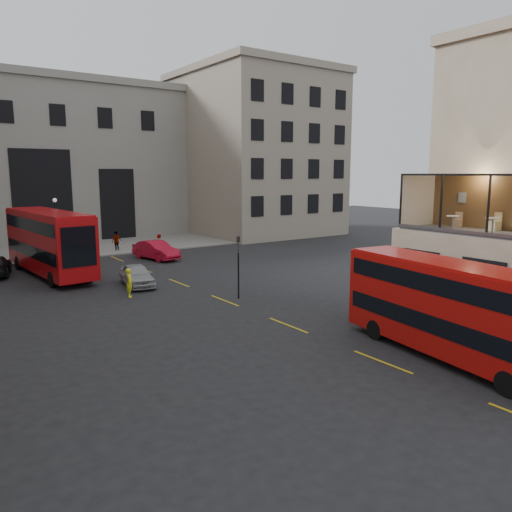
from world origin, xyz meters
TOP-DOWN VIEW (x-y plane):
  - ground at (0.00, 0.00)m, footprint 140.00×140.00m
  - host_frontage at (6.50, 0.00)m, footprint 3.00×11.00m
  - cafe_floor at (6.50, 0.00)m, footprint 3.00×10.00m
  - gateway at (-5.00, 47.99)m, footprint 35.00×10.60m
  - building_right at (20.00, 39.97)m, footprint 16.60×18.60m
  - pavement_far at (-6.00, 38.00)m, footprint 40.00×12.00m
  - traffic_light_near at (-1.00, 12.00)m, footprint 0.16×0.20m
  - street_lamp_b at (-6.00, 34.00)m, footprint 0.36×0.36m
  - bus_near at (0.50, -1.24)m, footprint 3.64×10.22m
  - bus_far at (-8.55, 25.90)m, footprint 3.64×12.17m
  - car_a at (-4.69, 18.82)m, footprint 2.34×4.51m
  - car_b at (0.77, 27.86)m, footprint 2.68×5.24m
  - bicycle at (-4.69, 18.12)m, footprint 1.81×0.95m
  - cyclist at (-6.23, 16.20)m, footprint 0.64×0.76m
  - pedestrian_b at (-8.46, 33.52)m, footprint 1.20×1.14m
  - pedestrian_c at (-0.47, 34.24)m, footprint 1.25×0.89m
  - pedestrian_d at (3.42, 33.01)m, footprint 0.89×0.87m
  - cafe_table_mid at (5.61, 0.07)m, footprint 0.67×0.67m
  - cafe_table_far at (5.75, 2.28)m, footprint 0.62×0.62m
  - cafe_chair_c at (7.58, 1.04)m, footprint 0.56×0.56m
  - cafe_chair_d at (7.51, 3.13)m, footprint 0.47×0.47m

SIDE VIEW (x-z plane):
  - ground at x=0.00m, z-range 0.00..0.00m
  - pavement_far at x=-6.00m, z-range 0.00..0.12m
  - bicycle at x=-4.69m, z-range 0.00..0.90m
  - car_a at x=-4.69m, z-range 0.00..1.47m
  - pedestrian_d at x=3.42m, z-range 0.00..1.54m
  - pedestrian_b at x=-8.46m, z-range 0.00..1.63m
  - car_b at x=0.77m, z-range 0.00..1.65m
  - cyclist at x=-6.23m, z-range 0.00..1.78m
  - pedestrian_c at x=-0.47m, z-range 0.00..1.97m
  - bus_near at x=0.50m, z-range 0.25..4.24m
  - host_frontage at x=6.50m, z-range 0.00..4.50m
  - street_lamp_b at x=-6.00m, z-range -0.27..5.06m
  - traffic_light_near at x=-1.00m, z-range 0.52..4.32m
  - bus_far at x=-8.55m, z-range 0.30..5.08m
  - cafe_floor at x=6.50m, z-range 4.50..4.60m
  - cafe_chair_d at x=7.51m, z-range 4.44..5.27m
  - cafe_chair_c at x=7.58m, z-range 4.42..5.36m
  - cafe_table_far at x=5.75m, z-range 4.73..5.50m
  - cafe_table_mid at x=5.61m, z-range 4.74..5.58m
  - gateway at x=-5.00m, z-range 0.39..18.39m
  - building_right at x=20.00m, z-range 0.39..20.39m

